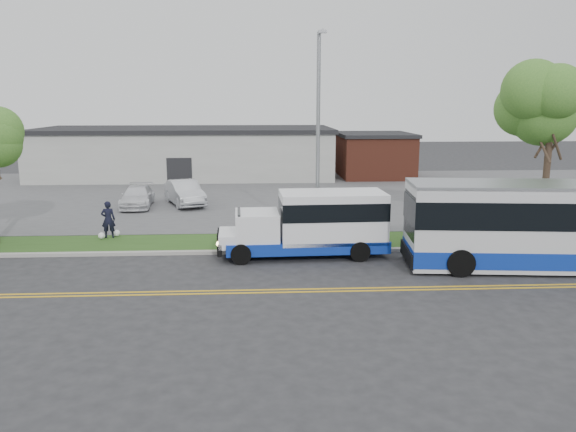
{
  "coord_description": "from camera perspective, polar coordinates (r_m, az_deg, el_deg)",
  "views": [
    {
      "loc": [
        0.22,
        -22.9,
        6.58
      ],
      "look_at": [
        1.55,
        1.43,
        1.6
      ],
      "focal_mm": 35.0,
      "sensor_mm": 36.0,
      "label": 1
    }
  ],
  "objects": [
    {
      "name": "ground",
      "position": [
        23.83,
        -3.56,
        -4.5
      ],
      "size": [
        140.0,
        140.0,
        0.0
      ],
      "primitive_type": "plane",
      "color": "#28282B",
      "rests_on": "ground"
    },
    {
      "name": "verge",
      "position": [
        26.62,
        -3.52,
        -2.67
      ],
      "size": [
        80.0,
        3.3,
        0.1
      ],
      "primitive_type": "cube",
      "color": "#284918",
      "rests_on": "ground"
    },
    {
      "name": "tree_east",
      "position": [
        29.34,
        25.26,
        9.73
      ],
      "size": [
        5.2,
        5.2,
        8.33
      ],
      "color": "#36271D",
      "rests_on": "verge"
    },
    {
      "name": "curb",
      "position": [
        24.87,
        -3.54,
        -3.64
      ],
      "size": [
        80.0,
        0.3,
        0.15
      ],
      "primitive_type": "cube",
      "color": "#9E9B93",
      "rests_on": "ground"
    },
    {
      "name": "parking_lot",
      "position": [
        40.44,
        -3.41,
        2.24
      ],
      "size": [
        80.0,
        25.0,
        0.1
      ],
      "primitive_type": "cube",
      "color": "#4C4C4F",
      "rests_on": "ground"
    },
    {
      "name": "pedestrian",
      "position": [
        28.41,
        -17.8,
        -0.34
      ],
      "size": [
        0.72,
        0.54,
        1.8
      ],
      "primitive_type": "imported",
      "rotation": [
        0.0,
        0.0,
        3.32
      ],
      "color": "black",
      "rests_on": "verge"
    },
    {
      "name": "brick_wing",
      "position": [
        50.19,
        8.75,
        6.14
      ],
      "size": [
        6.3,
        7.3,
        3.9
      ],
      "color": "brown",
      "rests_on": "ground"
    },
    {
      "name": "transit_bus",
      "position": [
        24.85,
        26.32,
        -0.89
      ],
      "size": [
        12.65,
        4.09,
        3.45
      ],
      "rotation": [
        0.0,
        0.0,
        -0.1
      ],
      "color": "silver",
      "rests_on": "ground"
    },
    {
      "name": "grocery_bag_right",
      "position": [
        28.73,
        -17.01,
        -1.67
      ],
      "size": [
        0.32,
        0.32,
        0.32
      ],
      "primitive_type": "sphere",
      "color": "white",
      "rests_on": "verge"
    },
    {
      "name": "commercial_building",
      "position": [
        50.48,
        -10.26,
        6.37
      ],
      "size": [
        25.4,
        10.4,
        4.35
      ],
      "color": "#9E9E99",
      "rests_on": "ground"
    },
    {
      "name": "streetlight_near",
      "position": [
        25.82,
        3.08,
        8.54
      ],
      "size": [
        0.35,
        1.53,
        9.5
      ],
      "color": "gray",
      "rests_on": "verge"
    },
    {
      "name": "parked_car_a",
      "position": [
        36.37,
        -10.46,
        2.35
      ],
      "size": [
        3.27,
        5.04,
        1.57
      ],
      "primitive_type": "imported",
      "rotation": [
        0.0,
        0.0,
        0.37
      ],
      "color": "silver",
      "rests_on": "parking_lot"
    },
    {
      "name": "grocery_bag_left",
      "position": [
        28.41,
        -18.42,
        -1.91
      ],
      "size": [
        0.32,
        0.32,
        0.32
      ],
      "primitive_type": "sphere",
      "color": "white",
      "rests_on": "verge"
    },
    {
      "name": "shuttle_bus",
      "position": [
        24.2,
        2.82,
        -0.61
      ],
      "size": [
        7.37,
        2.68,
        2.79
      ],
      "rotation": [
        0.0,
        0.0,
        0.04
      ],
      "color": "#0E2D9B",
      "rests_on": "ground"
    },
    {
      "name": "parked_car_b",
      "position": [
        36.36,
        -15.06,
        1.92
      ],
      "size": [
        2.13,
        4.58,
        1.3
      ],
      "primitive_type": "imported",
      "rotation": [
        0.0,
        0.0,
        0.07
      ],
      "color": "silver",
      "rests_on": "parking_lot"
    },
    {
      "name": "lane_line_north",
      "position": [
        20.16,
        -3.62,
        -7.51
      ],
      "size": [
        70.0,
        0.12,
        0.01
      ],
      "primitive_type": "cube",
      "color": "gold",
      "rests_on": "ground"
    },
    {
      "name": "lane_line_south",
      "position": [
        19.88,
        -3.63,
        -7.8
      ],
      "size": [
        70.0,
        0.12,
        0.01
      ],
      "primitive_type": "cube",
      "color": "gold",
      "rests_on": "ground"
    }
  ]
}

